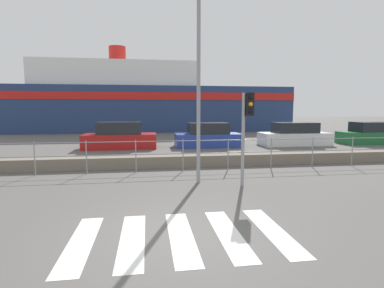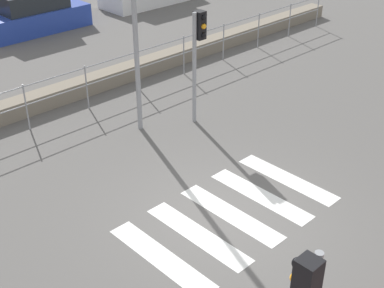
# 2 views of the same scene
# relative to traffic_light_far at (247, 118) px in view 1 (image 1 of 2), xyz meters

# --- Properties ---
(ground_plane) EXTENTS (160.00, 160.00, 0.00)m
(ground_plane) POSITION_rel_traffic_light_far_xyz_m (-2.52, -3.34, -2.09)
(ground_plane) COLOR #565451
(crosswalk) EXTENTS (4.05, 2.40, 0.01)m
(crosswalk) POSITION_rel_traffic_light_far_xyz_m (-2.37, -3.34, -2.09)
(crosswalk) COLOR silver
(crosswalk) RESTS_ON ground_plane
(seawall) EXTENTS (25.65, 0.55, 0.46)m
(seawall) POSITION_rel_traffic_light_far_xyz_m (-2.52, 3.44, -1.86)
(seawall) COLOR slate
(seawall) RESTS_ON ground_plane
(harbor_fence) EXTENTS (23.12, 0.04, 1.22)m
(harbor_fence) POSITION_rel_traffic_light_far_xyz_m (-2.52, 2.56, -1.29)
(harbor_fence) COLOR gray
(harbor_fence) RESTS_ON ground_plane
(traffic_light_far) EXTENTS (0.34, 0.32, 2.85)m
(traffic_light_far) POSITION_rel_traffic_light_far_xyz_m (0.00, 0.00, 0.00)
(traffic_light_far) COLOR gray
(traffic_light_far) RESTS_ON ground_plane
(streetlamp) EXTENTS (0.32, 1.29, 6.10)m
(streetlamp) POSITION_rel_traffic_light_far_xyz_m (-1.36, 0.43, 1.70)
(streetlamp) COLOR gray
(streetlamp) RESTS_ON ground_plane
(ferry_boat) EXTENTS (29.49, 8.51, 9.01)m
(ferry_boat) POSITION_rel_traffic_light_far_xyz_m (-3.23, 25.28, 0.97)
(ferry_boat) COLOR navy
(ferry_boat) RESTS_ON ground_plane
(parked_car_red) EXTENTS (4.30, 1.85, 1.59)m
(parked_car_red) POSITION_rel_traffic_light_far_xyz_m (-4.62, 9.73, -1.42)
(parked_car_red) COLOR #B21919
(parked_car_red) RESTS_ON ground_plane
(parked_car_blue) EXTENTS (4.09, 1.80, 1.51)m
(parked_car_blue) POSITION_rel_traffic_light_far_xyz_m (0.78, 9.73, -1.45)
(parked_car_blue) COLOR #233D9E
(parked_car_blue) RESTS_ON ground_plane
(parked_car_white) EXTENTS (4.49, 1.80, 1.49)m
(parked_car_white) POSITION_rel_traffic_light_far_xyz_m (6.59, 9.73, -1.46)
(parked_car_white) COLOR silver
(parked_car_white) RESTS_ON ground_plane
(parked_car_green) EXTENTS (4.58, 1.71, 1.49)m
(parked_car_green) POSITION_rel_traffic_light_far_xyz_m (12.34, 9.73, -1.46)
(parked_car_green) COLOR #1E6633
(parked_car_green) RESTS_ON ground_plane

